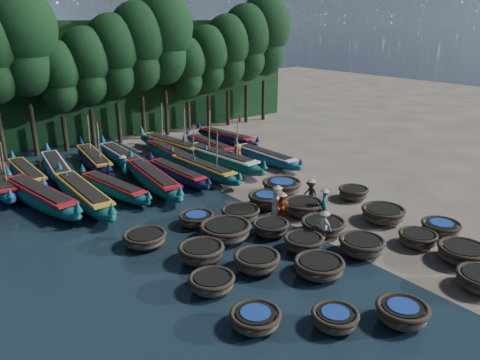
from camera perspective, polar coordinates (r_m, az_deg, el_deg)
ground at (r=25.47m, az=3.90°, el=-4.35°), size 120.00×120.00×0.00m
foliage_wall at (r=44.12m, az=-16.88°, el=11.60°), size 40.00×3.00×10.00m
coracle_1 at (r=17.02m, az=11.50°, el=-16.20°), size 1.70×1.70×0.63m
coracle_2 at (r=17.79m, az=19.16°, el=-15.05°), size 2.24×2.24×0.72m
coracle_4 at (r=22.81m, az=25.52°, el=-8.02°), size 2.31×2.31×0.75m
coracle_5 at (r=16.72m, az=1.90°, el=-16.51°), size 1.86×1.86×0.63m
coracle_6 at (r=19.89m, az=9.61°, el=-10.38°), size 2.21×2.21×0.71m
coracle_7 at (r=21.89m, az=14.61°, el=-7.74°), size 2.27×2.27×0.79m
coracle_8 at (r=23.55m, az=20.85°, el=-6.66°), size 2.01×2.01×0.66m
coracle_9 at (r=25.18m, az=23.28°, el=-5.32°), size 2.10×2.10×0.63m
coracle_10 at (r=18.64m, az=-3.46°, el=-12.37°), size 2.23×2.23×0.66m
coracle_11 at (r=19.97m, az=2.05°, el=-9.86°), size 2.08×2.08×0.77m
coracle_12 at (r=21.70m, az=7.77°, el=-7.58°), size 1.97×1.97×0.74m
coracle_13 at (r=23.46m, az=10.09°, el=-5.59°), size 2.42×2.42×0.75m
coracle_14 at (r=25.63m, az=17.04°, el=-3.95°), size 2.64×2.64×0.78m
coracle_15 at (r=20.68m, az=-4.73°, el=-8.78°), size 2.08×2.08×0.80m
coracle_16 at (r=22.53m, az=-1.79°, el=-6.22°), size 2.67×2.67×0.84m
coracle_17 at (r=23.07m, az=3.75°, el=-5.81°), size 1.83×1.83×0.72m
coracle_18 at (r=25.52m, az=7.69°, el=-3.29°), size 2.61×2.61×0.82m
coracle_19 at (r=28.34m, az=13.67°, el=-1.51°), size 2.08×2.08×0.71m
coracle_20 at (r=22.45m, az=-11.52°, el=-7.00°), size 2.15×2.15×0.66m
coracle_21 at (r=24.22m, az=-5.34°, el=-4.72°), size 2.00×2.00×0.63m
coracle_22 at (r=24.62m, az=0.07°, el=-4.11°), size 2.10×2.10×0.72m
coracle_23 at (r=26.43m, az=3.24°, el=-2.40°), size 2.43×2.43×0.77m
coracle_24 at (r=28.44m, az=5.11°, el=-0.79°), size 2.87×2.87×0.84m
long_boat_1 at (r=28.67m, az=-23.19°, el=-1.88°), size 3.04×8.97×1.60m
long_boat_2 at (r=28.11m, az=-18.56°, el=-1.71°), size 1.71×9.12×1.60m
long_boat_3 at (r=29.05m, az=-15.18°, el=-0.93°), size 2.49×7.40×1.32m
long_boat_4 at (r=29.82m, az=-10.58°, el=0.14°), size 2.53×8.86×1.57m
long_boat_5 at (r=30.92m, az=-7.65°, el=0.77°), size 1.54×7.38×1.30m
long_boat_6 at (r=31.54m, az=-4.55°, el=1.34°), size 1.80×8.02×3.41m
long_boat_7 at (r=33.51m, az=-2.41°, el=2.60°), size 2.42×9.18×3.91m
long_boat_8 at (r=34.44m, az=3.15°, el=2.84°), size 1.42×7.59×1.34m
long_boat_9 at (r=32.39m, az=-26.89°, el=-0.24°), size 2.19×7.99×3.41m
long_boat_10 at (r=33.55m, az=-24.50°, el=0.70°), size 1.43×7.81×1.37m
long_boat_11 at (r=34.02m, az=-21.44°, el=1.41°), size 2.56×8.27×1.47m
long_boat_12 at (r=35.12m, az=-17.37°, el=2.40°), size 2.45×8.29×3.55m
long_boat_13 at (r=35.45m, az=-14.29°, el=2.80°), size 1.74×8.04×1.42m
long_boat_14 at (r=35.56m, az=-8.54°, el=3.22°), size 1.83×7.95×1.40m
long_boat_15 at (r=37.53m, az=-8.35°, el=4.18°), size 2.58×8.89×3.80m
long_boat_16 at (r=37.52m, az=-3.66°, el=4.18°), size 1.59×7.54×1.33m
long_boat_17 at (r=40.13m, az=-1.68°, el=5.22°), size 2.19×7.80×1.38m
fisherman_0 at (r=24.94m, az=4.57°, el=-2.59°), size 0.87×0.59×1.94m
fisherman_1 at (r=25.10m, az=10.23°, el=-2.73°), size 0.70×0.65×1.81m
fisherman_2 at (r=24.59m, az=5.14°, el=-3.20°), size 0.86×0.92×1.71m
fisherman_3 at (r=26.84m, az=8.61°, el=-1.45°), size 0.61×1.00×1.69m
fisherman_4 at (r=22.47m, az=10.22°, el=-5.57°), size 0.52×0.91×1.75m
fisherman_5 at (r=31.64m, az=-14.01°, el=1.46°), size 0.79×1.57×1.82m
fisherman_6 at (r=33.18m, az=-0.24°, el=2.98°), size 0.75×0.96×1.93m
tree_4 at (r=38.51m, az=-25.20°, el=15.20°), size 5.34×5.34×12.58m
tree_5 at (r=39.29m, az=-21.34°, el=11.74°), size 3.68×3.68×8.68m
tree_6 at (r=39.93m, az=-18.24°, el=13.16°), size 4.09×4.09×9.65m
tree_7 at (r=40.71m, az=-15.21°, el=14.49°), size 4.51×4.51×10.63m
tree_8 at (r=41.61m, az=-12.28°, el=15.72°), size 4.92×4.92×11.60m
tree_9 at (r=42.62m, az=-9.44°, el=16.87°), size 5.34×5.34×12.58m
tree_10 at (r=43.93m, az=-6.53°, el=13.52°), size 3.68×3.68×8.68m
tree_11 at (r=45.10m, az=-3.99°, el=14.59°), size 4.09×4.09×9.65m
tree_12 at (r=46.36m, az=-1.55°, el=15.59°), size 4.51×4.51×10.63m
tree_13 at (r=47.71m, az=0.78°, el=16.50°), size 4.92×4.92×11.60m
tree_14 at (r=49.14m, az=2.99°, el=17.34°), size 5.34×5.34×12.58m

